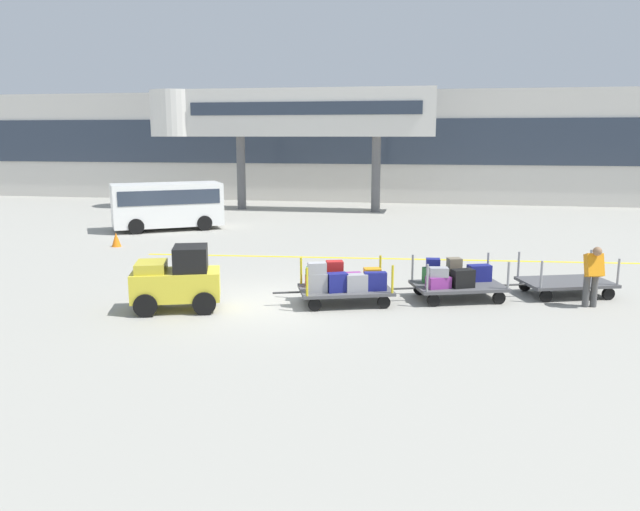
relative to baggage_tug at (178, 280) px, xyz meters
The scene contains 12 objects.
ground_plane 2.32m from the baggage_tug, 25.34° to the left, with size 120.00×120.00×0.00m, color #9E9B91.
apron_lead_line 9.56m from the baggage_tug, 51.98° to the left, with size 19.73×0.20×0.01m, color yellow.
terminal_building 27.13m from the baggage_tug, 85.78° to the left, with size 62.38×2.51×7.00m.
jet_bridge 21.60m from the baggage_tug, 97.17° to the left, with size 16.27×3.00×6.76m.
baggage_tug is the anchor object (origin of this frame).
baggage_cart_lead 4.11m from the baggage_tug, 17.93° to the left, with size 3.08×2.05×1.14m.
baggage_cart_middle 7.09m from the baggage_tug, 18.35° to the left, with size 3.08×2.05×1.10m.
baggage_cart_tail 10.17m from the baggage_tug, 18.16° to the left, with size 3.08×2.05×1.10m.
baggage_handler 10.23m from the baggage_tug, 11.30° to the left, with size 0.46×0.48×1.56m.
shuttle_van 13.81m from the baggage_tug, 114.62° to the left, with size 5.09×4.13×2.10m.
safety_cone_near 9.93m from the baggage_tug, 126.38° to the left, with size 0.36×0.36×0.55m, color orange.
safety_cone_far 2.66m from the baggage_tug, 98.82° to the left, with size 0.36×0.36×0.55m, color orange.
Camera 1 is at (4.07, -14.96, 4.22)m, focal length 35.11 mm.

